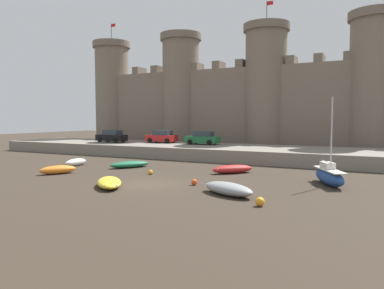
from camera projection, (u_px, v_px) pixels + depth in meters
The scene contains 16 objects.
ground_plane at pixel (148, 184), 26.09m from camera, with size 160.00×160.00×0.00m, color #382D23.
quay_road at pixel (239, 153), 42.22m from camera, with size 64.71×10.00×1.34m, color gray.
castle at pixel (266, 96), 50.89m from camera, with size 58.89×6.18×20.17m.
rowboat_near_channel_right at pixel (233, 169), 31.10m from camera, with size 3.33×3.56×0.70m.
rowboat_foreground_right at pixel (130, 164), 34.57m from camera, with size 3.00×3.94×0.61m.
rowboat_near_channel_left at pixel (58, 170), 30.75m from camera, with size 2.26×3.12×0.70m.
rowboat_foreground_centre at pixel (109, 182), 24.98m from camera, with size 3.79×4.00×0.60m.
rowboat_midflat_centre at pixel (228, 189), 22.40m from camera, with size 4.09×3.00×0.74m.
sailboat_midflat_right at pixel (329, 176), 25.69m from camera, with size 3.00×4.45×6.02m.
rowboat_midflat_left at pixel (76, 162), 35.95m from camera, with size 1.07×2.87×0.69m.
mooring_buoy_near_channel at pixel (194, 182), 25.65m from camera, with size 0.42×0.42×0.42m, color #E04C1E.
mooring_buoy_off_centre at pixel (260, 202), 19.53m from camera, with size 0.49×0.49×0.49m, color orange.
mooring_buoy_near_shore at pixel (151, 172), 30.40m from camera, with size 0.38×0.38×0.38m, color orange.
car_quay_centre_east at pixel (112, 136), 49.78m from camera, with size 4.15×1.98×1.62m.
car_quay_east at pixel (162, 137), 48.85m from camera, with size 4.15×1.98×1.62m.
car_quay_centre_west at pixel (203, 138), 45.63m from camera, with size 4.15×1.98×1.62m.
Camera 1 is at (14.52, -21.57, 4.64)m, focal length 35.00 mm.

